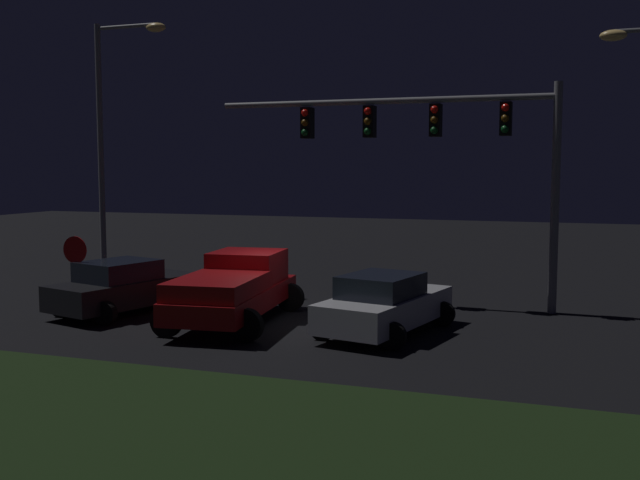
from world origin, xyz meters
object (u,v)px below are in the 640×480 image
Objects in this scene: pickup_truck at (235,285)px; car_sedan_far at (124,287)px; street_lamp_left at (113,125)px; stop_sign at (76,260)px; car_sedan at (384,304)px; traffic_signal_gantry at (437,137)px.

pickup_truck is 3.56m from car_sedan_far.
stop_sign is (1.90, -4.66, -4.02)m from street_lamp_left.
traffic_signal_gantry reaches higher than car_sedan.
stop_sign is at bearing 92.21° from pickup_truck.
traffic_signal_gantry reaches higher than pickup_truck.
car_sedan is at bearing -75.48° from car_sedan_far.
stop_sign is (-1.03, -0.78, 0.82)m from car_sedan_far.
street_lamp_left is at bearing 112.17° from stop_sign.
car_sedan is 5.93m from traffic_signal_gantry.
stop_sign is (-9.18, -4.70, -3.47)m from traffic_signal_gantry.
pickup_truck is 4.11m from car_sedan.
street_lamp_left reaches higher than pickup_truck.
stop_sign reaches higher than car_sedan_far.
street_lamp_left is (-11.08, -0.04, 0.55)m from traffic_signal_gantry.
stop_sign is at bearing -152.88° from traffic_signal_gantry.
car_sedan is at bearing -96.61° from pickup_truck.
street_lamp_left is at bearing 52.22° from pickup_truck.
traffic_signal_gantry is (8.15, 3.92, 4.29)m from car_sedan_far.
stop_sign is at bearing 142.73° from car_sedan_far.
car_sedan_far is 2.12× the size of stop_sign.
street_lamp_left reaches higher than stop_sign.
pickup_truck reaches higher than car_sedan_far.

